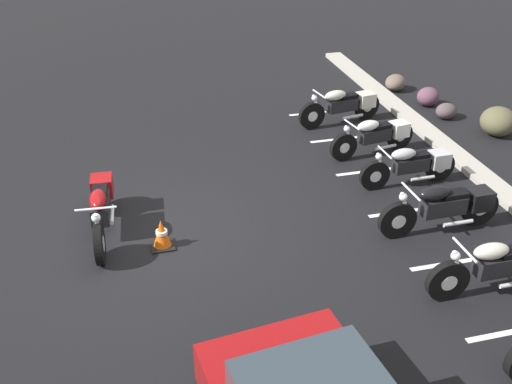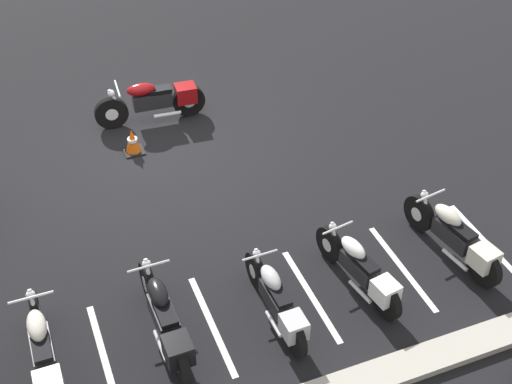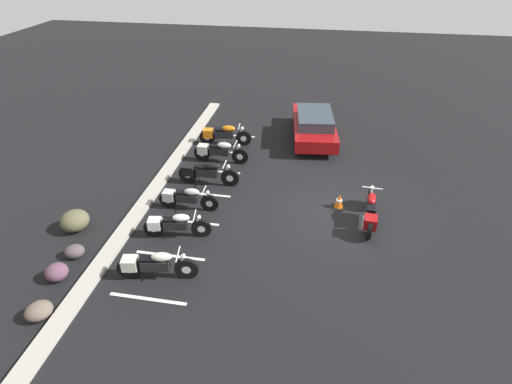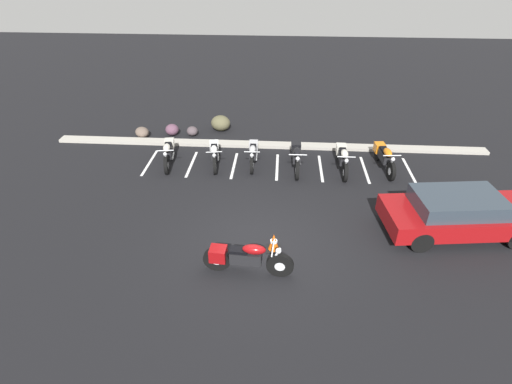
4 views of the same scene
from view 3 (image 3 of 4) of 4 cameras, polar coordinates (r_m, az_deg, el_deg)
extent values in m
plane|color=black|center=(13.72, 11.50, -3.17)|extent=(60.00, 60.00, 0.00)
cylinder|color=black|center=(14.14, 15.95, -0.93)|extent=(0.71, 0.18, 0.70)
cylinder|color=silver|center=(14.14, 15.95, -0.93)|extent=(0.28, 0.15, 0.27)
cylinder|color=black|center=(12.78, 15.88, -4.98)|extent=(0.71, 0.18, 0.70)
cylinder|color=silver|center=(12.78, 15.88, -4.98)|extent=(0.28, 0.15, 0.27)
cube|color=black|center=(13.32, 16.02, -2.43)|extent=(0.83, 0.36, 0.32)
ellipsoid|color=maroon|center=(13.33, 16.22, -0.90)|extent=(0.62, 0.32, 0.26)
cube|color=black|center=(13.05, 16.16, -2.12)|extent=(0.49, 0.29, 0.09)
cube|color=maroon|center=(12.71, 16.02, -4.16)|extent=(0.45, 0.41, 0.36)
cylinder|color=silver|center=(13.88, 16.12, -0.27)|extent=(0.28, 0.08, 0.57)
cylinder|color=silver|center=(13.68, 16.30, 0.55)|extent=(0.09, 0.66, 0.04)
sphere|color=silver|center=(13.84, 16.25, 0.56)|extent=(0.15, 0.15, 0.15)
cylinder|color=silver|center=(13.27, 15.16, -4.12)|extent=(0.59, 0.12, 0.07)
cylinder|color=black|center=(11.17, -9.89, -10.73)|extent=(0.23, 0.68, 0.66)
cylinder|color=silver|center=(11.17, -9.89, -10.73)|extent=(0.17, 0.27, 0.25)
cylinder|color=black|center=(11.55, -17.65, -10.33)|extent=(0.23, 0.68, 0.66)
cylinder|color=silver|center=(11.55, -17.65, -10.33)|extent=(0.17, 0.27, 0.25)
cube|color=black|center=(11.25, -14.19, -9.98)|extent=(0.40, 0.80, 0.30)
ellipsoid|color=beige|center=(11.02, -13.36, -9.00)|extent=(0.35, 0.60, 0.24)
cube|color=black|center=(11.16, -15.19, -9.18)|extent=(0.31, 0.48, 0.08)
cube|color=beige|center=(11.41, -17.56, -9.68)|extent=(0.42, 0.46, 0.34)
cylinder|color=silver|center=(11.02, -10.64, -9.72)|extent=(0.10, 0.27, 0.54)
cylinder|color=silver|center=(10.85, -11.10, -8.70)|extent=(0.62, 0.14, 0.04)
sphere|color=silver|center=(10.88, -10.37, -9.04)|extent=(0.14, 0.14, 0.14)
cylinder|color=silver|center=(11.61, -15.06, -10.52)|extent=(0.16, 0.56, 0.07)
cylinder|color=black|center=(12.48, -7.81, -5.14)|extent=(0.22, 0.64, 0.63)
cylinder|color=silver|center=(12.48, -7.81, -5.14)|extent=(0.16, 0.25, 0.24)
cylinder|color=black|center=(12.77, -14.38, -4.99)|extent=(0.22, 0.64, 0.63)
cylinder|color=silver|center=(12.77, -14.38, -4.99)|extent=(0.16, 0.25, 0.24)
cube|color=black|center=(12.52, -11.42, -4.56)|extent=(0.38, 0.76, 0.28)
ellipsoid|color=white|center=(12.33, -10.68, -3.63)|extent=(0.33, 0.57, 0.23)
cube|color=black|center=(12.44, -12.24, -3.85)|extent=(0.29, 0.45, 0.08)
cube|color=white|center=(12.65, -14.28, -4.39)|extent=(0.40, 0.43, 0.32)
cylinder|color=silver|center=(12.34, -8.42, -4.23)|extent=(0.10, 0.25, 0.51)
cylinder|color=silver|center=(12.20, -8.78, -3.31)|extent=(0.59, 0.13, 0.03)
sphere|color=silver|center=(12.23, -8.17, -3.60)|extent=(0.13, 0.13, 0.13)
cylinder|color=silver|center=(12.85, -12.22, -5.17)|extent=(0.15, 0.53, 0.07)
cylinder|color=black|center=(13.55, -6.64, -1.56)|extent=(0.13, 0.62, 0.62)
cylinder|color=silver|center=(13.55, -6.64, -1.56)|extent=(0.12, 0.24, 0.24)
cylinder|color=black|center=(13.96, -12.44, -1.03)|extent=(0.13, 0.62, 0.62)
cylinder|color=silver|center=(13.96, -12.44, -1.03)|extent=(0.12, 0.24, 0.24)
cube|color=black|center=(13.67, -9.83, -0.79)|extent=(0.28, 0.72, 0.28)
ellipsoid|color=#B7B7BC|center=(13.48, -9.17, 0.04)|extent=(0.26, 0.53, 0.23)
cube|color=black|center=(13.62, -10.54, -0.07)|extent=(0.24, 0.42, 0.08)
cube|color=#B7B7BC|center=(13.85, -12.34, -0.47)|extent=(0.35, 0.38, 0.32)
cylinder|color=silver|center=(13.44, -7.18, -0.66)|extent=(0.06, 0.25, 0.50)
cylinder|color=silver|center=(13.32, -7.48, 0.23)|extent=(0.58, 0.05, 0.03)
sphere|color=silver|center=(13.33, -6.95, -0.08)|extent=(0.13, 0.13, 0.13)
cylinder|color=silver|center=(14.00, -10.48, -1.36)|extent=(0.08, 0.52, 0.07)
cylinder|color=black|center=(14.80, -3.72, 2.06)|extent=(0.14, 0.69, 0.69)
cylinder|color=silver|center=(14.80, -3.72, 2.06)|extent=(0.14, 0.26, 0.26)
cylinder|color=black|center=(15.20, -9.71, 2.54)|extent=(0.14, 0.69, 0.69)
cylinder|color=silver|center=(15.20, -9.71, 2.54)|extent=(0.14, 0.26, 0.26)
cube|color=black|center=(14.91, -6.99, 2.84)|extent=(0.30, 0.80, 0.31)
ellipsoid|color=black|center=(14.72, -6.28, 3.73)|extent=(0.28, 0.59, 0.25)
cube|color=black|center=(14.86, -7.70, 3.58)|extent=(0.26, 0.46, 0.08)
cube|color=black|center=(15.09, -9.58, 3.14)|extent=(0.38, 0.42, 0.36)
cylinder|color=silver|center=(14.68, -4.24, 3.01)|extent=(0.07, 0.27, 0.56)
cylinder|color=silver|center=(14.56, -4.52, 3.95)|extent=(0.65, 0.05, 0.04)
sphere|color=silver|center=(14.58, -3.99, 3.63)|extent=(0.15, 0.15, 0.15)
cylinder|color=silver|center=(15.26, -7.72, 2.18)|extent=(0.08, 0.58, 0.07)
cylinder|color=black|center=(16.25, -2.29, 5.14)|extent=(0.13, 0.68, 0.68)
cylinder|color=silver|center=(16.25, -2.29, 5.14)|extent=(0.13, 0.26, 0.26)
cylinder|color=black|center=(16.63, -7.69, 5.56)|extent=(0.13, 0.68, 0.68)
cylinder|color=silver|center=(16.63, -7.69, 5.56)|extent=(0.13, 0.26, 0.26)
cube|color=black|center=(16.36, -5.22, 5.85)|extent=(0.29, 0.78, 0.31)
ellipsoid|color=beige|center=(16.19, -4.56, 6.67)|extent=(0.27, 0.58, 0.25)
cube|color=black|center=(16.31, -5.85, 6.54)|extent=(0.25, 0.45, 0.08)
cube|color=beige|center=(16.53, -7.56, 6.12)|extent=(0.37, 0.41, 0.35)
cylinder|color=silver|center=(16.15, -2.74, 6.01)|extent=(0.06, 0.27, 0.55)
cylinder|color=silver|center=(16.04, -2.98, 6.88)|extent=(0.64, 0.04, 0.04)
sphere|color=silver|center=(16.05, -2.50, 6.58)|extent=(0.14, 0.14, 0.14)
cylinder|color=silver|center=(16.69, -5.90, 5.21)|extent=(0.08, 0.57, 0.07)
cylinder|color=black|center=(17.72, -1.79, 7.70)|extent=(0.19, 0.70, 0.69)
cylinder|color=silver|center=(17.72, -1.79, 7.70)|extent=(0.15, 0.27, 0.26)
cylinder|color=black|center=(17.97, -6.96, 7.84)|extent=(0.19, 0.70, 0.69)
cylinder|color=silver|center=(17.97, -6.96, 7.84)|extent=(0.15, 0.27, 0.26)
cube|color=black|center=(17.77, -4.58, 8.24)|extent=(0.36, 0.82, 0.31)
ellipsoid|color=orange|center=(17.62, -3.94, 9.05)|extent=(0.32, 0.61, 0.25)
cube|color=black|center=(17.71, -5.18, 8.86)|extent=(0.29, 0.48, 0.08)
cube|color=orange|center=(17.88, -6.84, 8.37)|extent=(0.41, 0.45, 0.35)
cylinder|color=silver|center=(17.62, -2.21, 8.51)|extent=(0.09, 0.28, 0.55)
cylinder|color=silver|center=(17.52, -2.44, 9.32)|extent=(0.65, 0.10, 0.04)
sphere|color=silver|center=(17.54, -1.98, 9.06)|extent=(0.15, 0.15, 0.15)
cylinder|color=silver|center=(18.07, -5.29, 7.56)|extent=(0.12, 0.58, 0.07)
cylinder|color=black|center=(19.76, 5.61, 10.29)|extent=(0.66, 0.29, 0.64)
cylinder|color=black|center=(19.90, 10.23, 10.08)|extent=(0.66, 0.29, 0.64)
cylinder|color=black|center=(17.27, 5.84, 6.72)|extent=(0.66, 0.29, 0.64)
cylinder|color=black|center=(17.42, 11.07, 6.49)|extent=(0.66, 0.29, 0.64)
cube|color=maroon|center=(18.46, 8.24, 9.21)|extent=(4.48, 2.29, 0.55)
cube|color=#2D3842|center=(18.13, 8.40, 10.45)|extent=(2.57, 1.78, 0.45)
cube|color=#A8A399|center=(14.84, -14.84, -0.31)|extent=(18.00, 0.50, 0.12)
ellipsoid|color=brown|center=(11.47, -28.61, -14.69)|extent=(0.86, 0.85, 0.46)
ellipsoid|color=#4B4045|center=(12.86, -24.50, -7.73)|extent=(0.65, 0.70, 0.39)
ellipsoid|color=brown|center=(13.86, -24.47, -3.75)|extent=(1.19, 1.16, 0.68)
ellipsoid|color=#59394B|center=(12.29, -26.59, -10.21)|extent=(0.82, 0.83, 0.49)
cube|color=black|center=(14.07, 11.68, -2.09)|extent=(0.40, 0.40, 0.03)
cone|color=#EA590F|center=(13.93, 11.80, -1.25)|extent=(0.32, 0.32, 0.53)
cylinder|color=white|center=(13.91, 11.81, -1.16)|extent=(0.20, 0.20, 0.06)
cube|color=white|center=(11.08, -15.19, -14.51)|extent=(0.10, 2.10, 0.00)
cube|color=white|center=(12.14, -12.14, -8.88)|extent=(0.10, 2.10, 0.00)
cube|color=white|center=(13.32, -9.69, -4.18)|extent=(0.10, 2.10, 0.00)
cube|color=white|center=(14.60, -7.67, -0.26)|extent=(0.10, 2.10, 0.00)
cube|color=white|center=(15.95, -5.99, 3.01)|extent=(0.10, 2.10, 0.00)
cube|color=white|center=(17.36, -4.56, 5.76)|extent=(0.10, 2.10, 0.00)
cube|color=white|center=(18.80, -3.35, 8.08)|extent=(0.10, 2.10, 0.00)
camera|label=1|loc=(20.26, 15.52, 26.43)|focal=42.00mm
camera|label=2|loc=(17.39, -33.97, 30.06)|focal=50.00mm
camera|label=4|loc=(15.04, 53.08, 18.76)|focal=28.00mm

